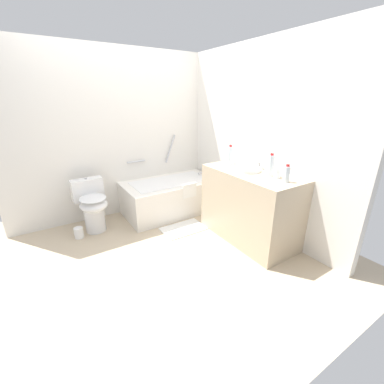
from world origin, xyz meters
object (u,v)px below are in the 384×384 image
(water_bottle_0, at_px, (271,165))
(bath_mat, at_px, (183,229))
(water_bottle_1, at_px, (287,174))
(sink_basin, at_px, (248,169))
(water_bottle_2, at_px, (230,156))
(drinking_glass_1, at_px, (277,174))
(drinking_glass_0, at_px, (235,163))
(toilet, at_px, (92,205))
(toilet_paper_roll, at_px, (79,233))
(soap_dish, at_px, (228,162))
(bathtub, at_px, (171,195))
(sink_faucet, at_px, (259,166))

(water_bottle_0, relative_size, bath_mat, 0.44)
(water_bottle_0, height_order, water_bottle_1, water_bottle_0)
(sink_basin, xyz_separation_m, water_bottle_2, (-0.00, 0.32, 0.10))
(drinking_glass_1, bearing_deg, drinking_glass_0, 95.47)
(sink_basin, distance_m, drinking_glass_0, 0.22)
(toilet, xyz_separation_m, sink_basin, (1.57, -1.16, 0.52))
(toilet_paper_roll, bearing_deg, drinking_glass_1, -38.00)
(water_bottle_2, height_order, soap_dish, water_bottle_2)
(toilet, distance_m, soap_dish, 1.86)
(bathtub, bearing_deg, drinking_glass_0, -65.49)
(sink_faucet, xyz_separation_m, bath_mat, (-0.75, 0.54, -0.89))
(sink_faucet, height_order, water_bottle_0, water_bottle_0)
(soap_dish, bearing_deg, drinking_glass_1, -90.43)
(bathtub, relative_size, water_bottle_2, 5.47)
(toilet_paper_roll, bearing_deg, water_bottle_2, -22.53)
(drinking_glass_0, bearing_deg, bath_mat, 150.56)
(sink_faucet, relative_size, toilet_paper_roll, 1.11)
(sink_faucet, distance_m, water_bottle_2, 0.38)
(bath_mat, bearing_deg, water_bottle_0, -52.65)
(water_bottle_1, relative_size, water_bottle_2, 0.71)
(water_bottle_2, xyz_separation_m, soap_dish, (0.06, 0.11, -0.11))
(bath_mat, relative_size, toilet_paper_roll, 4.16)
(sink_basin, xyz_separation_m, sink_faucet, (0.18, 0.00, 0.01))
(sink_basin, height_order, water_bottle_0, water_bottle_0)
(water_bottle_2, xyz_separation_m, toilet_paper_roll, (-1.79, 0.74, -0.91))
(bathtub, distance_m, drinking_glass_1, 1.72)
(water_bottle_0, distance_m, water_bottle_1, 0.23)
(water_bottle_2, height_order, bath_mat, water_bottle_2)
(sink_basin, height_order, water_bottle_1, water_bottle_1)
(sink_basin, bearing_deg, water_bottle_1, -85.85)
(sink_faucet, distance_m, soap_dish, 0.45)
(water_bottle_1, distance_m, bath_mat, 1.53)
(sink_faucet, bearing_deg, bathtub, 117.96)
(drinking_glass_0, relative_size, bath_mat, 0.15)
(drinking_glass_0, bearing_deg, water_bottle_1, -86.72)
(water_bottle_1, distance_m, drinking_glass_1, 0.13)
(bathtub, xyz_separation_m, water_bottle_0, (0.48, -1.42, 0.71))
(water_bottle_1, height_order, toilet_paper_roll, water_bottle_1)
(bath_mat, distance_m, toilet_paper_roll, 1.33)
(water_bottle_0, bearing_deg, drinking_glass_1, -92.68)
(drinking_glass_1, bearing_deg, bath_mat, 123.98)
(soap_dish, bearing_deg, water_bottle_2, -119.49)
(water_bottle_1, height_order, drinking_glass_1, water_bottle_1)
(bathtub, xyz_separation_m, toilet_paper_roll, (-1.36, -0.09, -0.20))
(bathtub, xyz_separation_m, toilet, (-1.14, 0.02, 0.09))
(sink_faucet, xyz_separation_m, soap_dish, (-0.12, 0.43, -0.03))
(water_bottle_0, xyz_separation_m, bath_mat, (-0.63, 0.82, -0.97))
(toilet, distance_m, sink_faucet, 2.17)
(water_bottle_0, bearing_deg, bath_mat, 127.35)
(water_bottle_1, bearing_deg, sink_basin, 94.15)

